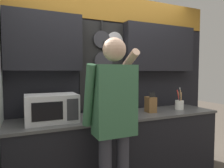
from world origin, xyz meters
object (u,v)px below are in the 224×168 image
(microwave, at_px, (52,108))
(person, at_px, (114,114))
(utensil_crock, at_px, (179,104))
(knife_block, at_px, (151,104))

(microwave, distance_m, person, 0.71)
(microwave, bearing_deg, person, -46.12)
(microwave, height_order, utensil_crock, utensil_crock)
(microwave, xyz_separation_m, utensil_crock, (1.75, 0.00, -0.07))
(person, bearing_deg, microwave, 133.88)
(microwave, relative_size, knife_block, 1.90)
(utensil_crock, bearing_deg, microwave, -179.93)
(utensil_crock, distance_m, person, 1.36)
(knife_block, bearing_deg, microwave, -179.98)
(knife_block, relative_size, person, 0.16)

